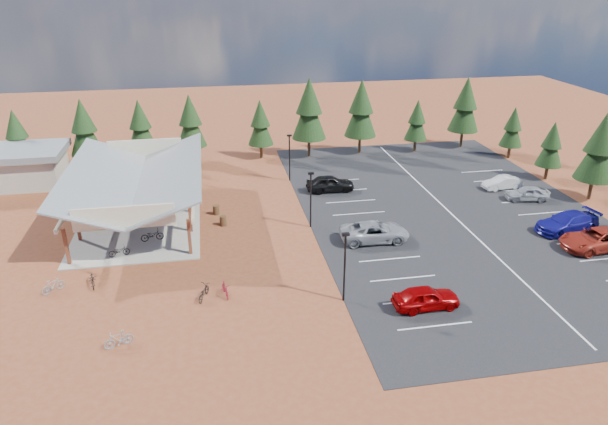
# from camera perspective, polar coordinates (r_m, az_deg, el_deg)

# --- Properties ---
(ground) EXTENTS (140.00, 140.00, 0.00)m
(ground) POSITION_cam_1_polar(r_m,az_deg,el_deg) (45.68, -5.01, -3.05)
(ground) COLOR brown
(ground) RESTS_ON ground
(asphalt_lot) EXTENTS (27.00, 44.00, 0.04)m
(asphalt_lot) POSITION_cam_1_polar(r_m,az_deg,el_deg) (52.94, 14.99, 0.11)
(asphalt_lot) COLOR black
(asphalt_lot) RESTS_ON ground
(concrete_pad) EXTENTS (10.60, 18.60, 0.10)m
(concrete_pad) POSITION_cam_1_polar(r_m,az_deg,el_deg) (52.31, -16.74, -0.35)
(concrete_pad) COLOR gray
(concrete_pad) RESTS_ON ground
(bike_pavilion) EXTENTS (11.65, 19.40, 4.97)m
(bike_pavilion) POSITION_cam_1_polar(r_m,az_deg,el_deg) (50.95, -17.23, 3.52)
(bike_pavilion) COLOR #532017
(bike_pavilion) RESTS_ON concrete_pad
(outbuilding) EXTENTS (11.00, 7.00, 3.90)m
(outbuilding) POSITION_cam_1_polar(r_m,az_deg,el_deg) (64.91, -28.41, 4.29)
(outbuilding) COLOR #ADA593
(outbuilding) RESTS_ON ground
(lamp_post_0) EXTENTS (0.50, 0.25, 5.14)m
(lamp_post_0) POSITION_cam_1_polar(r_m,az_deg,el_deg) (36.30, 4.31, -5.25)
(lamp_post_0) COLOR black
(lamp_post_0) RESTS_ON ground
(lamp_post_1) EXTENTS (0.50, 0.25, 5.14)m
(lamp_post_1) POSITION_cam_1_polar(r_m,az_deg,el_deg) (46.88, 0.71, 1.77)
(lamp_post_1) COLOR black
(lamp_post_1) RESTS_ON ground
(lamp_post_2) EXTENTS (0.50, 0.25, 5.14)m
(lamp_post_2) POSITION_cam_1_polar(r_m,az_deg,el_deg) (58.01, -1.54, 6.15)
(lamp_post_2) COLOR black
(lamp_post_2) RESTS_ON ground
(trash_bin_0) EXTENTS (0.60, 0.60, 0.90)m
(trash_bin_0) POSITION_cam_1_polar(r_m,az_deg,el_deg) (48.70, -8.50, -0.87)
(trash_bin_0) COLOR #462E19
(trash_bin_0) RESTS_ON ground
(trash_bin_1) EXTENTS (0.60, 0.60, 0.90)m
(trash_bin_1) POSITION_cam_1_polar(r_m,az_deg,el_deg) (51.03, -9.23, 0.27)
(trash_bin_1) COLOR #462E19
(trash_bin_1) RESTS_ON ground
(pine_0) EXTENTS (3.08, 3.08, 7.17)m
(pine_0) POSITION_cam_1_polar(r_m,az_deg,el_deg) (68.12, -28.01, 7.27)
(pine_0) COLOR #382314
(pine_0) RESTS_ON ground
(pine_1) EXTENTS (3.55, 3.55, 8.28)m
(pine_1) POSITION_cam_1_polar(r_m,az_deg,el_deg) (65.15, -22.17, 8.28)
(pine_1) COLOR #382314
(pine_1) RESTS_ON ground
(pine_2) EXTENTS (3.26, 3.26, 7.59)m
(pine_2) POSITION_cam_1_polar(r_m,az_deg,el_deg) (66.02, -16.86, 8.82)
(pine_2) COLOR #382314
(pine_2) RESTS_ON ground
(pine_3) EXTENTS (3.46, 3.46, 8.06)m
(pine_3) POSITION_cam_1_polar(r_m,az_deg,el_deg) (65.08, -11.88, 9.39)
(pine_3) COLOR #382314
(pine_3) RESTS_ON ground
(pine_4) EXTENTS (3.05, 3.05, 7.10)m
(pine_4) POSITION_cam_1_polar(r_m,az_deg,el_deg) (65.48, -4.63, 9.37)
(pine_4) COLOR #382314
(pine_4) RESTS_ON ground
(pine_5) EXTENTS (4.12, 4.12, 9.61)m
(pine_5) POSITION_cam_1_polar(r_m,az_deg,el_deg) (65.48, 0.54, 10.83)
(pine_5) COLOR #382314
(pine_5) RESTS_ON ground
(pine_6) EXTENTS (3.93, 3.93, 9.15)m
(pine_6) POSITION_cam_1_polar(r_m,az_deg,el_deg) (67.30, 6.03, 10.82)
(pine_6) COLOR #382314
(pine_6) RESTS_ON ground
(pine_7) EXTENTS (2.82, 2.82, 6.58)m
(pine_7) POSITION_cam_1_polar(r_m,az_deg,el_deg) (69.33, 11.80, 9.49)
(pine_7) COLOR #382314
(pine_7) RESTS_ON ground
(pine_8) EXTENTS (3.85, 3.85, 8.97)m
(pine_8) POSITION_cam_1_polar(r_m,az_deg,el_deg) (72.47, 16.63, 10.81)
(pine_8) COLOR #382314
(pine_8) RESTS_ON ground
(pine_11) EXTENTS (3.75, 3.75, 8.74)m
(pine_11) POSITION_cam_1_polar(r_m,az_deg,el_deg) (59.50, 28.70, 6.03)
(pine_11) COLOR #382314
(pine_11) RESTS_ON ground
(pine_12) EXTENTS (2.76, 2.76, 6.43)m
(pine_12) POSITION_cam_1_polar(r_m,az_deg,el_deg) (63.97, 24.61, 6.55)
(pine_12) COLOR #382314
(pine_12) RESTS_ON ground
(pine_13) EXTENTS (2.69, 2.69, 6.26)m
(pine_13) POSITION_cam_1_polar(r_m,az_deg,el_deg) (70.05, 21.13, 8.38)
(pine_13) COLOR #382314
(pine_13) RESTS_ON ground
(bike_0) EXTENTS (1.73, 0.95, 0.86)m
(bike_0) POSITION_cam_1_polar(r_m,az_deg,el_deg) (45.26, -18.89, -3.86)
(bike_0) COLOR black
(bike_0) RESTS_ON concrete_pad
(bike_1) EXTENTS (1.84, 0.93, 1.06)m
(bike_1) POSITION_cam_1_polar(r_m,az_deg,el_deg) (51.61, -19.40, -0.34)
(bike_1) COLOR gray
(bike_1) RESTS_ON concrete_pad
(bike_2) EXTENTS (1.98, 1.07, 0.99)m
(bike_2) POSITION_cam_1_polar(r_m,az_deg,el_deg) (54.84, -19.21, 1.06)
(bike_2) COLOR navy
(bike_2) RESTS_ON concrete_pad
(bike_3) EXTENTS (1.62, 0.48, 0.97)m
(bike_3) POSITION_cam_1_polar(r_m,az_deg,el_deg) (58.03, -17.15, 2.57)
(bike_3) COLOR maroon
(bike_3) RESTS_ON concrete_pad
(bike_4) EXTENTS (1.96, 0.94, 0.99)m
(bike_4) POSITION_cam_1_polar(r_m,az_deg,el_deg) (46.97, -15.69, -2.31)
(bike_4) COLOR black
(bike_4) RESTS_ON concrete_pad
(bike_5) EXTENTS (1.76, 0.86, 1.02)m
(bike_5) POSITION_cam_1_polar(r_m,az_deg,el_deg) (50.39, -15.81, -0.48)
(bike_5) COLOR #9DA1A5
(bike_5) RESTS_ON concrete_pad
(bike_6) EXTENTS (1.69, 0.81, 0.85)m
(bike_6) POSITION_cam_1_polar(r_m,az_deg,el_deg) (53.82, -14.80, 1.12)
(bike_6) COLOR navy
(bike_6) RESTS_ON concrete_pad
(bike_7) EXTENTS (1.69, 0.71, 0.99)m
(bike_7) POSITION_cam_1_polar(r_m,az_deg,el_deg) (57.49, -14.07, 2.74)
(bike_7) COLOR maroon
(bike_7) RESTS_ON concrete_pad
(bike_8) EXTENTS (1.05, 1.97, 0.98)m
(bike_8) POSITION_cam_1_polar(r_m,az_deg,el_deg) (41.95, -21.37, -6.59)
(bike_8) COLOR black
(bike_8) RESTS_ON ground
(bike_9) EXTENTS (1.61, 1.46, 1.02)m
(bike_9) POSITION_cam_1_polar(r_m,az_deg,el_deg) (42.24, -24.92, -6.99)
(bike_9) COLOR gray
(bike_9) RESTS_ON ground
(bike_11) EXTENTS (0.81, 1.82, 1.05)m
(bike_11) POSITION_cam_1_polar(r_m,az_deg,el_deg) (38.31, -8.30, -8.01)
(bike_11) COLOR maroon
(bike_11) RESTS_ON ground
(bike_12) EXTENTS (1.26, 1.98, 0.98)m
(bike_12) POSITION_cam_1_polar(r_m,az_deg,el_deg) (38.29, -10.54, -8.26)
(bike_12) COLOR black
(bike_12) RESTS_ON ground
(bike_13) EXTENTS (1.84, 1.09, 1.07)m
(bike_13) POSITION_cam_1_polar(r_m,az_deg,el_deg) (35.09, -18.94, -12.51)
(bike_13) COLOR gray
(bike_13) RESTS_ON ground
(car_0) EXTENTS (4.53, 1.92, 1.53)m
(car_0) POSITION_cam_1_polar(r_m,az_deg,el_deg) (37.42, 12.71, -8.73)
(car_0) COLOR #890102
(car_0) RESTS_ON asphalt_lot
(car_2) EXTENTS (5.89, 2.91, 1.61)m
(car_2) POSITION_cam_1_polar(r_m,az_deg,el_deg) (45.62, 7.46, -2.02)
(car_2) COLOR gray
(car_2) RESTS_ON asphalt_lot
(car_4) EXTENTS (4.91, 2.01, 1.67)m
(car_4) POSITION_cam_1_polar(r_m,az_deg,el_deg) (55.74, 2.76, 3.09)
(car_4) COLOR black
(car_4) RESTS_ON asphalt_lot
(car_6) EXTENTS (6.22, 3.21, 1.68)m
(car_6) POSITION_cam_1_polar(r_m,az_deg,el_deg) (49.92, 28.46, -2.49)
(car_6) COLOR maroon
(car_6) RESTS_ON asphalt_lot
(car_7) EXTENTS (6.07, 3.28, 1.67)m
(car_7) POSITION_cam_1_polar(r_m,az_deg,el_deg) (52.11, 25.95, -0.93)
(car_7) COLOR navy
(car_7) RESTS_ON asphalt_lot
(car_8) EXTENTS (4.43, 2.46, 1.42)m
(car_8) POSITION_cam_1_polar(r_m,az_deg,el_deg) (57.80, 22.44, 1.89)
(car_8) COLOR #989BA0
(car_8) RESTS_ON asphalt_lot
(car_9) EXTENTS (4.18, 1.79, 1.34)m
(car_9) POSITION_cam_1_polar(r_m,az_deg,el_deg) (59.97, 20.12, 2.97)
(car_9) COLOR silver
(car_9) RESTS_ON asphalt_lot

